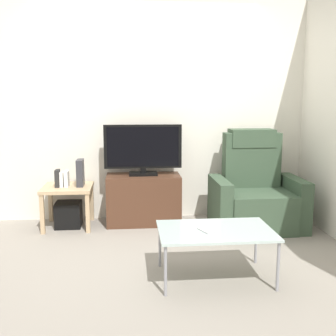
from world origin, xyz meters
TOP-DOWN VIEW (x-y plane):
  - ground_plane at (0.00, 0.00)m, footprint 6.40×6.40m
  - wall_back at (0.00, 1.13)m, footprint 6.40×0.06m
  - tv_stand at (-0.08, 0.85)m, footprint 0.84×0.44m
  - television at (-0.08, 0.87)m, footprint 0.88×0.20m
  - recliner_armchair at (1.16, 0.61)m, footprint 0.98×0.78m
  - side_table at (-0.93, 0.79)m, footprint 0.54×0.54m
  - subwoofer_box at (-0.93, 0.79)m, footprint 0.28×0.28m
  - book_leftmost at (-1.03, 0.77)m, footprint 0.05×0.13m
  - book_middle at (-0.98, 0.77)m, footprint 0.04×0.10m
  - book_rightmost at (-0.93, 0.77)m, footprint 0.04×0.14m
  - game_console at (-0.78, 0.80)m, footprint 0.07×0.20m
  - coffee_table at (0.43, -0.70)m, footprint 0.90×0.60m
  - cell_phone at (0.35, -0.73)m, footprint 0.12×0.17m

SIDE VIEW (x-z plane):
  - ground_plane at x=0.00m, z-range 0.00..0.00m
  - subwoofer_box at x=-0.93m, z-range 0.00..0.28m
  - tv_stand at x=-0.08m, z-range 0.00..0.56m
  - recliner_armchair at x=1.16m, z-range -0.17..0.91m
  - coffee_table at x=0.43m, z-range 0.18..0.58m
  - side_table at x=-0.93m, z-range 0.16..0.62m
  - cell_phone at x=0.35m, z-range 0.40..0.41m
  - book_middle at x=-0.98m, z-range 0.46..0.63m
  - book_rightmost at x=-0.93m, z-range 0.46..0.64m
  - book_leftmost at x=-1.03m, z-range 0.46..0.65m
  - game_console at x=-0.78m, z-range 0.46..0.76m
  - television at x=-0.08m, z-range 0.58..1.15m
  - wall_back at x=0.00m, z-range 0.00..2.60m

